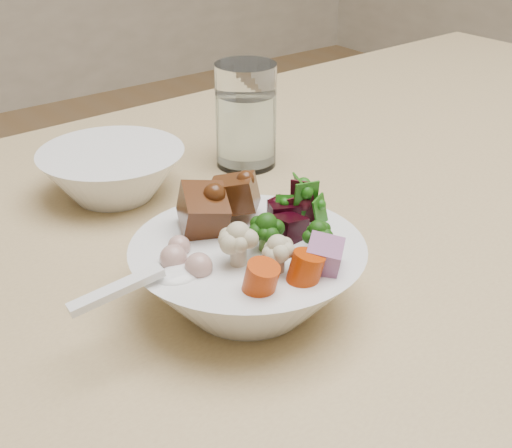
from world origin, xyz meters
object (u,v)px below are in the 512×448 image
(dining_table, at_px, (332,286))
(side_bowl, at_px, (113,174))
(food_bowl, at_px, (248,270))
(water_glass, at_px, (246,120))

(dining_table, bearing_deg, side_bowl, 125.50)
(dining_table, bearing_deg, food_bowl, -160.38)
(dining_table, height_order, side_bowl, side_bowl)
(dining_table, relative_size, water_glass, 13.22)
(dining_table, distance_m, food_bowl, 0.21)
(food_bowl, relative_size, water_glass, 1.56)
(food_bowl, bearing_deg, side_bowl, 88.22)
(food_bowl, bearing_deg, water_glass, 53.82)
(dining_table, height_order, food_bowl, food_bowl)
(food_bowl, bearing_deg, dining_table, 21.43)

